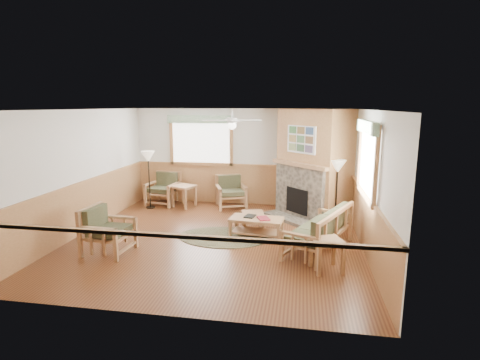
% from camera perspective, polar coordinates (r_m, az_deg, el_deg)
% --- Properties ---
extents(floor, '(6.00, 6.00, 0.01)m').
position_cam_1_polar(floor, '(8.05, -3.68, -8.96)').
color(floor, '#5C3119').
rests_on(floor, ground).
extents(ceiling, '(6.00, 6.00, 0.01)m').
position_cam_1_polar(ceiling, '(7.56, -3.94, 10.66)').
color(ceiling, white).
rests_on(ceiling, floor).
extents(wall_back, '(6.00, 0.02, 2.70)m').
position_cam_1_polar(wall_back, '(10.59, -0.08, 3.53)').
color(wall_back, white).
rests_on(wall_back, floor).
extents(wall_front, '(6.00, 0.02, 2.70)m').
position_cam_1_polar(wall_front, '(4.90, -11.89, -5.91)').
color(wall_front, white).
rests_on(wall_front, floor).
extents(wall_left, '(0.02, 6.00, 2.70)m').
position_cam_1_polar(wall_left, '(8.87, -23.04, 1.10)').
color(wall_left, white).
rests_on(wall_left, floor).
extents(wall_right, '(0.02, 6.00, 2.70)m').
position_cam_1_polar(wall_right, '(7.59, 18.81, -0.17)').
color(wall_right, white).
rests_on(wall_right, floor).
extents(wainscot, '(6.00, 6.00, 1.10)m').
position_cam_1_polar(wainscot, '(7.88, -3.73, -5.17)').
color(wainscot, '#AB7646').
rests_on(wainscot, floor).
extents(fireplace, '(3.11, 3.11, 2.70)m').
position_cam_1_polar(fireplace, '(9.51, 11.22, 2.43)').
color(fireplace, '#AB7646').
rests_on(fireplace, floor).
extents(window_back, '(1.90, 0.16, 1.50)m').
position_cam_1_polar(window_back, '(10.70, -6.03, 9.89)').
color(window_back, white).
rests_on(window_back, wall_back).
extents(window_right, '(0.16, 1.90, 1.50)m').
position_cam_1_polar(window_right, '(7.26, 19.34, 8.69)').
color(window_right, white).
rests_on(window_right, wall_right).
extents(ceiling_fan, '(1.59, 1.59, 0.36)m').
position_cam_1_polar(ceiling_fan, '(7.79, -1.23, 10.41)').
color(ceiling_fan, white).
rests_on(ceiling_fan, ceiling).
extents(sofa, '(1.98, 1.44, 0.84)m').
position_cam_1_polar(sofa, '(7.46, 11.91, -7.40)').
color(sofa, '#A5754D').
rests_on(sofa, floor).
extents(armchair_back_left, '(0.90, 0.90, 0.90)m').
position_cam_1_polar(armchair_back_left, '(10.89, -11.65, -1.31)').
color(armchair_back_left, '#A5754D').
rests_on(armchair_back_left, floor).
extents(armchair_back_right, '(1.00, 1.00, 0.87)m').
position_cam_1_polar(armchair_back_right, '(10.35, -1.37, -1.81)').
color(armchair_back_right, '#A5754D').
rests_on(armchair_back_right, floor).
extents(armchair_left, '(0.85, 0.85, 0.90)m').
position_cam_1_polar(armchair_left, '(7.61, -19.42, -7.22)').
color(armchair_left, '#A5754D').
rests_on(armchair_left, floor).
extents(coffee_table, '(1.16, 0.67, 0.44)m').
position_cam_1_polar(coffee_table, '(8.03, 2.53, -7.31)').
color(coffee_table, '#A5754D').
rests_on(coffee_table, floor).
extents(end_table_chairs, '(0.70, 0.69, 0.61)m').
position_cam_1_polar(end_table_chairs, '(10.53, -8.53, -2.44)').
color(end_table_chairs, '#A5754D').
rests_on(end_table_chairs, floor).
extents(end_table_sofa, '(0.63, 0.61, 0.56)m').
position_cam_1_polar(end_table_sofa, '(6.66, 13.07, -11.08)').
color(end_table_sofa, '#A5754D').
rests_on(end_table_sofa, floor).
extents(footstool, '(0.58, 0.58, 0.42)m').
position_cam_1_polar(footstool, '(8.51, 1.95, -6.30)').
color(footstool, '#A5754D').
rests_on(footstool, floor).
extents(braided_rug, '(2.19, 2.19, 0.01)m').
position_cam_1_polar(braided_rug, '(8.13, -2.58, -8.67)').
color(braided_rug, brown).
rests_on(braided_rug, floor).
extents(floor_lamp_left, '(0.37, 0.37, 1.58)m').
position_cam_1_polar(floor_lamp_left, '(10.50, -13.67, 0.05)').
color(floor_lamp_left, black).
rests_on(floor_lamp_left, floor).
extents(floor_lamp_right, '(0.40, 0.40, 1.59)m').
position_cam_1_polar(floor_lamp_right, '(8.83, 14.47, -2.08)').
color(floor_lamp_right, black).
rests_on(floor_lamp_right, floor).
extents(book_red, '(0.32, 0.36, 0.03)m').
position_cam_1_polar(book_red, '(7.89, 3.58, -5.75)').
color(book_red, maroon).
rests_on(book_red, coffee_table).
extents(book_dark, '(0.25, 0.31, 0.03)m').
position_cam_1_polar(book_dark, '(8.04, 1.54, -5.44)').
color(book_dark, black).
rests_on(book_dark, coffee_table).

